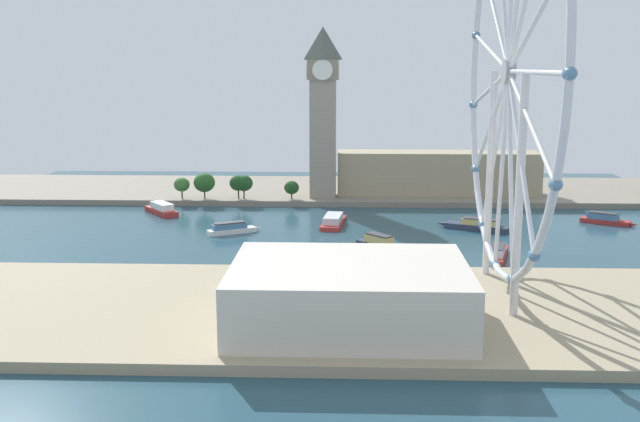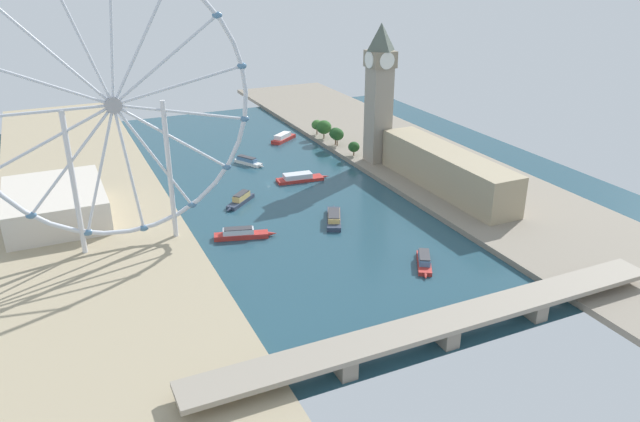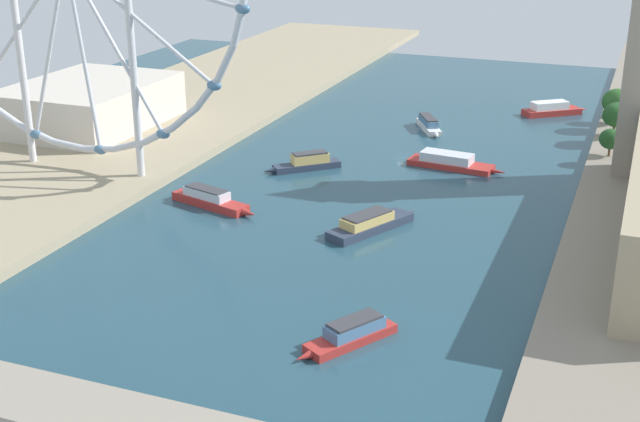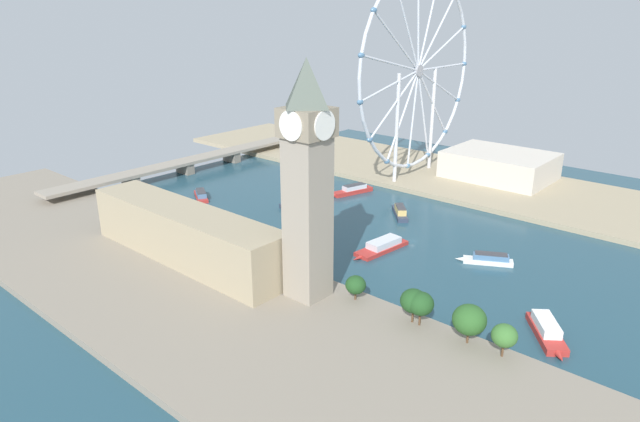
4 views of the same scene
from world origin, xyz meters
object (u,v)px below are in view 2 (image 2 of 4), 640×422
Objects in this scene: parliament_block at (446,170)px; tour_boat_3 at (334,217)px; riverside_hall at (55,204)px; tour_boat_1 at (424,261)px; clock_tower at (379,92)px; tour_boat_0 at (240,200)px; river_bridge at (444,324)px; tour_boat_6 at (283,138)px; tour_boat_4 at (242,234)px; tour_boat_2 at (248,161)px; tour_boat_5 at (299,178)px; ferris_wheel at (113,107)px.

tour_boat_3 is at bearing 6.47° from parliament_block.
riverside_hall reaches higher than tour_boat_1.
clock_tower reaches higher than riverside_hall.
parliament_block is 121.97m from tour_boat_0.
parliament_block reaches higher than tour_boat_3.
clock_tower is at bearing -112.84° from river_bridge.
river_bridge is 270.30m from tour_boat_6.
clock_tower is 118.51m from tour_boat_0.
parliament_block is at bearing -57.69° from tour_boat_3.
tour_boat_4 is at bearing -156.30° from tour_boat_6.
tour_boat_1 is 214.74m from tour_boat_6.
riverside_hall is at bearing 161.56° from tour_boat_4.
tour_boat_2 is at bearing -25.60° from clock_tower.
tour_boat_1 is 127.69m from tour_boat_5.
riverside_hall is 2.03× the size of tour_boat_4.
ferris_wheel is 4.13× the size of tour_boat_4.
tour_boat_0 is 120.02m from tour_boat_1.
parliament_block is at bearing 12.70° from tour_boat_2.
parliament_block is 3.47× the size of tour_boat_4.
tour_boat_0 is (26.48, -160.06, -4.72)m from river_bridge.
tour_boat_6 is (-166.00, -93.80, -9.10)m from riverside_hall.
tour_boat_0 is (115.84, -36.11, -12.36)m from parliament_block.
river_bridge is (78.74, 187.00, -42.68)m from clock_tower.
tour_boat_3 reaches higher than tour_boat_5.
tour_boat_2 is (27.14, -172.03, 0.04)m from tour_boat_1.
tour_boat_1 is 0.69× the size of tour_boat_5.
riverside_hall is 2.46× the size of tour_boat_6.
river_bridge reaches higher than tour_boat_5.
tour_boat_3 is (-103.80, 11.14, -68.27)m from ferris_wheel.
tour_boat_3 is 65.47m from tour_boat_5.
tour_boat_0 is 0.87× the size of tour_boat_6.
clock_tower is 0.45× the size of river_bridge.
tour_boat_1 is at bearing 68.98° from clock_tower.
clock_tower is at bearing 35.54° from tour_boat_2.
river_bridge is 5.71× the size of tour_boat_5.
parliament_block is 4.58× the size of tour_boat_1.
tour_boat_5 is (-59.17, -64.16, -0.14)m from tour_boat_4.
clock_tower reaches higher than tour_boat_6.
tour_boat_0 is 0.95× the size of tour_boat_2.
tour_boat_4 reaches higher than tour_boat_5.
clock_tower is 206.08m from riverside_hall.
tour_boat_3 is 1.23× the size of tour_boat_6.
tour_boat_1 is at bearing 48.88° from parliament_block.
parliament_block is 90.94m from tour_boat_5.
river_bridge reaches higher than tour_boat_6.
clock_tower is 2.78× the size of tour_boat_3.
tour_boat_0 is at bearing 65.89° from tour_boat_3.
parliament_block reaches higher than river_bridge.
tour_boat_5 is at bearing 161.25° from tour_boat_0.
river_bridge is 6.13× the size of tour_boat_3.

